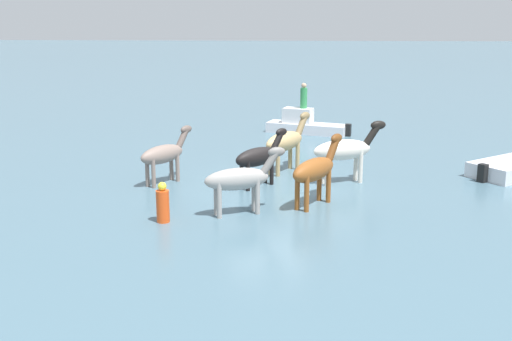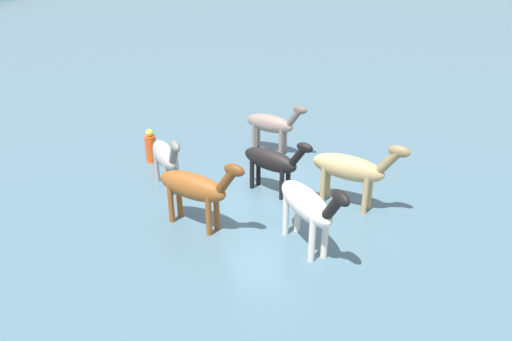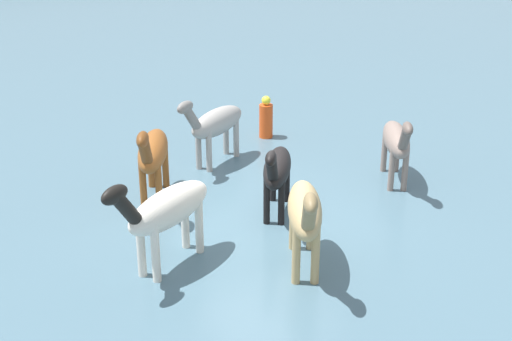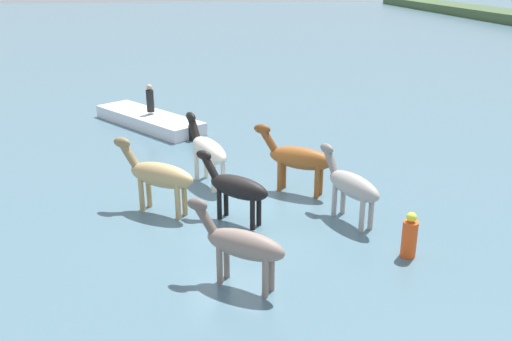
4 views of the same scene
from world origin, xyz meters
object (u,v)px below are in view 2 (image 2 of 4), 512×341
(horse_dark_mare, at_px, (166,156))
(horse_pinto_flank, at_px, (351,169))
(horse_rear_stallion, at_px, (272,124))
(buoy_channel_marker, at_px, (151,147))
(horse_mid_herd, at_px, (195,187))
(horse_chestnut_trailing, at_px, (272,161))
(horse_dun_straggler, at_px, (308,205))

(horse_dark_mare, bearing_deg, horse_pinto_flank, 53.32)
(horse_rear_stallion, bearing_deg, buoy_channel_marker, -134.32)
(horse_mid_herd, height_order, horse_rear_stallion, horse_mid_herd)
(horse_chestnut_trailing, bearing_deg, horse_dark_mare, -144.80)
(horse_pinto_flank, relative_size, horse_rear_stallion, 1.12)
(horse_dark_mare, height_order, horse_dun_straggler, horse_dun_straggler)
(horse_pinto_flank, distance_m, horse_mid_herd, 4.18)
(horse_dun_straggler, distance_m, buoy_channel_marker, 6.95)
(buoy_channel_marker, bearing_deg, horse_dark_mare, -158.65)
(horse_pinto_flank, xyz_separation_m, horse_rear_stallion, (4.05, 1.83, -0.11))
(horse_dun_straggler, distance_m, horse_chestnut_trailing, 2.92)
(buoy_channel_marker, bearing_deg, horse_dun_straggler, -140.12)
(horse_dun_straggler, bearing_deg, horse_pinto_flank, 121.56)
(horse_chestnut_trailing, height_order, buoy_channel_marker, horse_chestnut_trailing)
(horse_mid_herd, relative_size, horse_chestnut_trailing, 1.19)
(horse_mid_herd, relative_size, horse_rear_stallion, 1.11)
(horse_pinto_flank, xyz_separation_m, buoy_channel_marker, (3.33, 5.89, -0.61))
(horse_rear_stallion, relative_size, buoy_channel_marker, 1.86)
(horse_dark_mare, xyz_separation_m, buoy_channel_marker, (2.06, 0.81, -0.53))
(horse_chestnut_trailing, bearing_deg, horse_mid_herd, -96.49)
(horse_rear_stallion, height_order, horse_dark_mare, horse_dark_mare)
(horse_pinto_flank, bearing_deg, horse_mid_herd, -132.74)
(horse_mid_herd, height_order, buoy_channel_marker, horse_mid_herd)
(buoy_channel_marker, bearing_deg, horse_pinto_flank, -119.48)
(horse_pinto_flank, xyz_separation_m, horse_mid_herd, (-0.90, 4.09, -0.01))
(horse_dun_straggler, height_order, horse_chestnut_trailing, horse_dun_straggler)
(horse_pinto_flank, height_order, buoy_channel_marker, horse_pinto_flank)
(horse_rear_stallion, xyz_separation_m, horse_dun_straggler, (-6.04, -0.38, 0.13))
(horse_dark_mare, xyz_separation_m, horse_dun_straggler, (-3.25, -3.63, 0.09))
(horse_rear_stallion, bearing_deg, horse_mid_herd, -78.99)
(horse_dark_mare, xyz_separation_m, horse_chestnut_trailing, (-0.39, -3.04, -0.04))
(horse_dark_mare, bearing_deg, horse_chestnut_trailing, 60.00)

